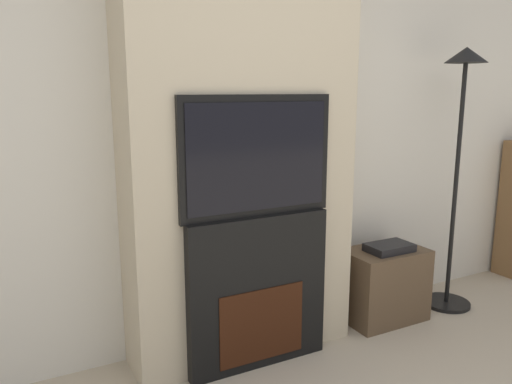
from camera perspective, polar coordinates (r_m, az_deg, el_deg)
wall_back at (r=2.92m, az=-3.60°, el=8.51°), size 6.00×0.06×2.70m
chimney_breast at (r=2.73m, az=-1.77°, el=8.31°), size 1.29×0.36×2.70m
fireplace at (r=2.78m, az=0.01°, el=-11.28°), size 0.81×0.15×0.85m
television at (r=2.59m, az=0.03°, el=4.10°), size 0.86×0.07×0.63m
floor_lamp at (r=3.61m, az=22.28°, el=6.19°), size 0.33×0.33×1.78m
media_stand at (r=3.46m, az=14.39°, el=-10.08°), size 0.54×0.34×0.53m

